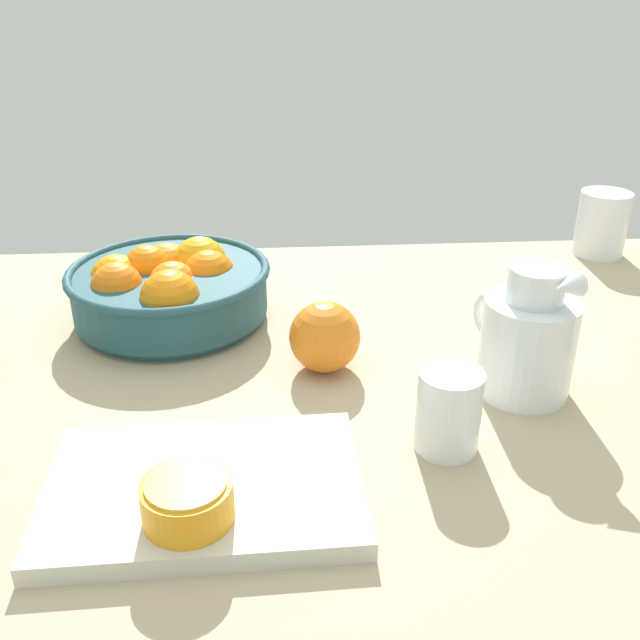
{
  "coord_description": "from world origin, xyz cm",
  "views": [
    {
      "loc": [
        -4.66,
        -69.66,
        43.73
      ],
      "look_at": [
        0.39,
        1.25,
        8.36
      ],
      "focal_mm": 39.5,
      "sensor_mm": 36.0,
      "label": 1
    }
  ],
  "objects": [
    {
      "name": "orange_half_0",
      "position": [
        -12.49,
        -22.94,
        3.92
      ],
      "size": [
        7.81,
        7.81,
        3.89
      ],
      "color": "orange",
      "rests_on": "cutting_board"
    },
    {
      "name": "juice_pitcher",
      "position": [
        23.55,
        -1.76,
        5.68
      ],
      "size": [
        10.6,
        14.33,
        16.13
      ],
      "color": "white",
      "rests_on": "ground_plane"
    },
    {
      "name": "loose_orange_1",
      "position": [
        1.21,
        4.79,
        4.31
      ],
      "size": [
        8.63,
        8.63,
        8.63
      ],
      "primitive_type": "sphere",
      "color": "orange",
      "rests_on": "ground_plane"
    },
    {
      "name": "cutting_board",
      "position": [
        -11.6,
        -18.0,
        1.0
      ],
      "size": [
        29.42,
        19.84,
        2.01
      ],
      "primitive_type": "cube",
      "rotation": [
        0.0,
        0.0,
        0.03
      ],
      "color": "beige",
      "rests_on": "ground_plane"
    },
    {
      "name": "second_glass",
      "position": [
        50.89,
        40.17,
        4.67
      ],
      "size": [
        8.33,
        8.33,
        10.88
      ],
      "color": "white",
      "rests_on": "ground_plane"
    },
    {
      "name": "juice_glass",
      "position": [
        12.3,
        -11.95,
        3.75
      ],
      "size": [
        6.53,
        6.53,
        8.75
      ],
      "color": "white",
      "rests_on": "ground_plane"
    },
    {
      "name": "fruit_bowl",
      "position": [
        -19.06,
        19.9,
        4.89
      ],
      "size": [
        27.55,
        27.55,
        10.51
      ],
      "color": "#234C56",
      "rests_on": "ground_plane"
    },
    {
      "name": "ground_plane",
      "position": [
        0.0,
        0.0,
        -1.5
      ],
      "size": [
        146.21,
        94.04,
        3.0
      ],
      "primitive_type": "cube",
      "color": "tan"
    }
  ]
}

